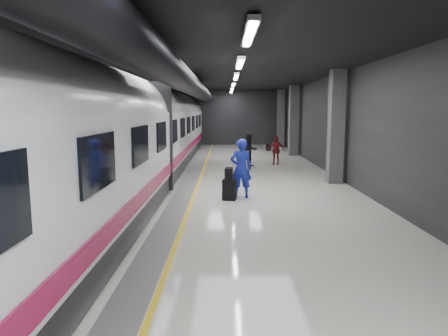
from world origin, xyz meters
TOP-DOWN VIEW (x-y plane):
  - ground at (0.00, 0.00)m, footprint 40.00×40.00m
  - platform_hall at (-0.29, 0.96)m, footprint 10.02×40.02m
  - train at (-3.25, -0.00)m, footprint 3.05×38.00m
  - traveler_main at (0.66, -0.82)m, footprint 0.79×0.58m
  - suitcase_main at (0.26, -1.18)m, footprint 0.47×0.35m
  - shoulder_bag at (0.24, -1.20)m, footprint 0.27×0.15m
  - traveler_far_a at (1.40, 6.68)m, footprint 0.99×0.88m
  - traveler_far_b at (2.88, 7.59)m, footprint 0.96×0.53m
  - suitcase_far at (3.26, 14.94)m, footprint 0.34×0.22m

SIDE VIEW (x-z plane):
  - ground at x=0.00m, z-range 0.00..0.00m
  - suitcase_far at x=3.26m, z-range 0.00..0.51m
  - suitcase_main at x=0.26m, z-range 0.00..0.69m
  - traveler_far_b at x=2.88m, z-range 0.00..1.55m
  - traveler_far_a at x=1.40m, z-range 0.00..1.70m
  - shoulder_bag at x=0.24m, z-range 0.69..1.05m
  - traveler_main at x=0.66m, z-range 0.00..1.99m
  - train at x=-3.25m, z-range 0.04..4.09m
  - platform_hall at x=-0.29m, z-range 1.28..5.79m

